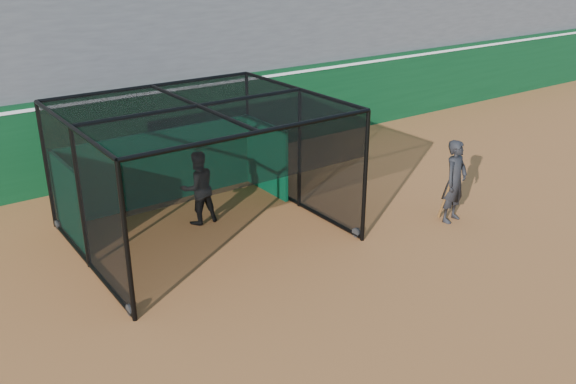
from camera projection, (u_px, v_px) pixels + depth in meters
ground at (335, 297)px, 11.55m from camera, size 120.00×120.00×0.00m
outfield_wall at (146, 129)px, 17.45m from camera, size 50.00×0.50×2.50m
grandstand at (89, 3)px, 19.08m from camera, size 50.00×7.85×8.95m
batting_cage at (201, 172)px, 13.53m from camera, size 5.50×4.87×3.01m
batter at (198, 188)px, 14.29m from camera, size 0.88×0.69×1.78m
on_deck_player at (455, 181)px, 14.36m from camera, size 0.81×0.61×2.01m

